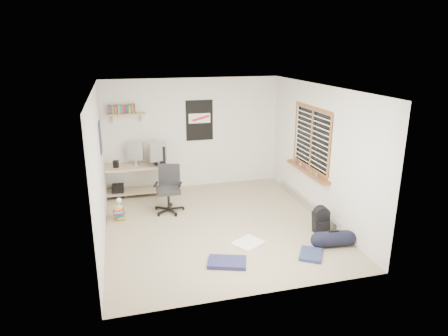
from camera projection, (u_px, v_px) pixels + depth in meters
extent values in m
cube|color=gray|center=(217.00, 225.00, 7.40)|extent=(4.00, 4.50, 0.01)
cube|color=white|center=(217.00, 88.00, 6.66)|extent=(4.00, 4.50, 0.01)
cube|color=silver|center=(193.00, 134.00, 9.11)|extent=(4.00, 0.01, 2.50)
cube|color=silver|center=(98.00, 168.00, 6.53)|extent=(0.01, 4.50, 2.50)
cube|color=silver|center=(320.00, 152.00, 7.52)|extent=(0.01, 4.50, 2.50)
cube|color=tan|center=(132.00, 180.00, 8.73)|extent=(1.49, 0.82, 0.65)
cube|color=#ADADB2|center=(136.00, 158.00, 8.64)|extent=(0.36, 0.21, 0.39)
cube|color=#AAAAAF|center=(158.00, 159.00, 8.50)|extent=(0.39, 0.23, 0.42)
cube|color=black|center=(159.00, 155.00, 8.72)|extent=(0.25, 0.47, 0.47)
cube|color=black|center=(137.00, 169.00, 8.52)|extent=(0.45, 0.29, 0.02)
cube|color=black|center=(116.00, 165.00, 8.47)|extent=(0.13, 0.13, 0.20)
cube|color=black|center=(160.00, 164.00, 8.59)|extent=(0.09, 0.09, 0.18)
cube|color=#242326|center=(168.00, 188.00, 7.83)|extent=(0.76, 0.76, 0.94)
cube|color=tan|center=(127.00, 114.00, 8.49)|extent=(0.80, 0.22, 0.24)
cube|color=black|center=(200.00, 120.00, 9.04)|extent=(0.62, 0.03, 0.92)
cube|color=navy|center=(100.00, 138.00, 7.57)|extent=(0.02, 0.42, 0.60)
cube|color=brown|center=(311.00, 139.00, 7.73)|extent=(0.10, 1.50, 1.26)
cube|color=#B7B2A8|center=(307.00, 204.00, 8.13)|extent=(0.08, 2.50, 0.18)
cube|color=black|center=(321.00, 221.00, 7.05)|extent=(0.29, 0.24, 0.37)
cylinder|color=black|center=(333.00, 238.00, 6.56)|extent=(0.29, 0.29, 0.52)
cube|color=white|center=(248.00, 243.00, 6.66)|extent=(0.59, 0.57, 0.04)
cube|color=#232550|center=(227.00, 262.00, 6.05)|extent=(0.67, 0.54, 0.06)
cube|color=navy|center=(311.00, 254.00, 6.29)|extent=(0.52, 0.55, 0.06)
cube|color=brown|center=(119.00, 212.00, 7.57)|extent=(0.48, 0.44, 0.27)
cube|color=white|center=(119.00, 201.00, 7.49)|extent=(0.11, 0.19, 0.19)
cube|color=black|center=(118.00, 191.00, 8.72)|extent=(0.26, 0.26, 0.27)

